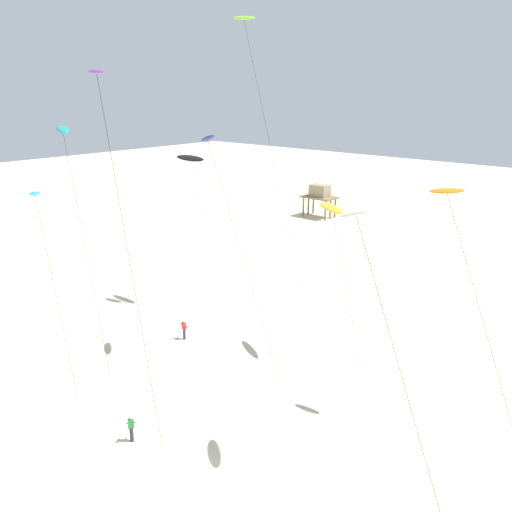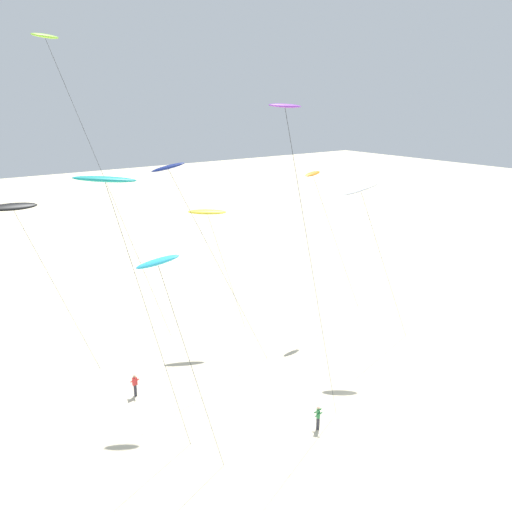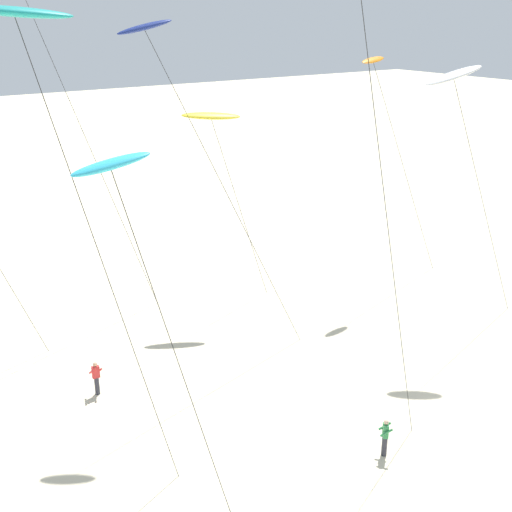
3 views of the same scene
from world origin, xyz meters
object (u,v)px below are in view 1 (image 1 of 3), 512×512
kite_teal (63,131)px  kite_black (190,159)px  kite_white (357,215)px  kite_flyer_nearest (131,428)px  stilt_house (320,194)px  kite_cyan (35,196)px  kite_flyer_middle (184,329)px  kite_lime (245,24)px  kite_navy (209,142)px  kite_orange (448,197)px  kite_purple (98,82)px  kite_yellow (331,209)px

kite_teal → kite_black: (-1.73, 12.85, -3.21)m
kite_white → kite_flyer_nearest: kite_white is taller
stilt_house → kite_cyan: bearing=-74.6°
kite_flyer_nearest → kite_flyer_middle: (-7.78, 10.87, 0.00)m
kite_flyer_nearest → kite_lime: bearing=114.4°
kite_cyan → kite_teal: kite_teal is taller
stilt_house → kite_navy: bearing=-64.6°
kite_flyer_middle → stilt_house: stilt_house is taller
kite_teal → kite_navy: size_ratio=1.03×
kite_flyer_nearest → stilt_house: size_ratio=0.32×
kite_lime → kite_orange: bearing=-16.0°
kite_lime → kite_flyer_middle: bearing=-83.0°
kite_orange → kite_purple: size_ratio=0.70×
kite_black → kite_purple: bearing=-55.2°
kite_flyer_nearest → kite_white: bearing=33.2°
kite_purple → kite_yellow: size_ratio=1.76×
kite_orange → kite_black: (-24.69, 3.27, -0.33)m
kite_cyan → stilt_house: bearing=105.4°
kite_teal → kite_flyer_middle: bearing=62.0°
kite_purple → kite_black: (-10.99, 15.84, -6.31)m
kite_cyan → kite_white: bearing=15.4°
kite_yellow → kite_flyer_middle: bearing=-150.3°
stilt_house → kite_lime: bearing=-65.1°
kite_navy → kite_flyer_nearest: 19.01m
kite_black → kite_flyer_nearest: kite_black is taller
kite_black → kite_white: bearing=-24.0°
kite_cyan → kite_teal: bearing=111.2°
kite_purple → kite_flyer_middle: bearing=120.0°
kite_flyer_nearest → kite_flyer_middle: same height
kite_yellow → kite_orange: bearing=-16.7°
kite_yellow → kite_cyan: bearing=-128.5°
kite_white → stilt_house: (-34.76, 47.06, -10.09)m
kite_cyan → kite_purple: kite_purple is taller
kite_orange → kite_black: 24.91m
kite_orange → kite_flyer_middle: (-19.35, -2.80, -12.92)m
kite_lime → kite_cyan: bearing=-94.2°
kite_black → kite_yellow: 15.39m
kite_white → kite_flyer_middle: bearing=166.6°
kite_cyan → kite_lime: 21.79m
kite_black → kite_navy: size_ratio=0.84×
kite_cyan → kite_flyer_nearest: 15.80m
kite_orange → kite_lime: size_ratio=0.57×
kite_yellow → stilt_house: (-26.78, 37.16, -7.62)m
kite_black → kite_flyer_middle: size_ratio=8.32×
kite_lime → kite_teal: bearing=-99.4°
kite_cyan → kite_black: bearing=100.4°
kite_flyer_nearest → stilt_house: stilt_house is taller
kite_orange → kite_cyan: bearing=-149.9°
kite_flyer_middle → kite_navy: bearing=-1.6°
kite_purple → kite_lime: 20.14m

